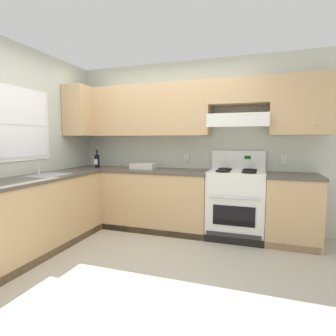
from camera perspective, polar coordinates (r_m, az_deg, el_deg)
name	(u,v)px	position (r m, az deg, el deg)	size (l,w,h in m)	color
ground_plane	(130,265)	(3.13, -8.09, -19.71)	(7.04, 7.04, 0.00)	#B2AA99
wall_back	(197,132)	(4.14, 6.24, 7.65)	(4.68, 0.57, 2.55)	beige
wall_left	(26,141)	(3.97, -27.90, 5.11)	(0.47, 4.00, 2.55)	beige
counter_back_run	(170,201)	(4.06, 0.47, -6.91)	(3.60, 0.65, 0.91)	tan
counter_left_run	(37,214)	(3.67, -26.02, -8.74)	(0.63, 1.91, 1.13)	tan
stove	(236,203)	(3.88, 14.13, -7.27)	(0.76, 0.62, 1.20)	white
wine_bottle	(97,160)	(4.51, -14.78, 1.69)	(0.08, 0.08, 0.32)	black
bowl	(144,167)	(4.19, -5.19, 0.23)	(0.38, 0.23, 0.08)	beige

